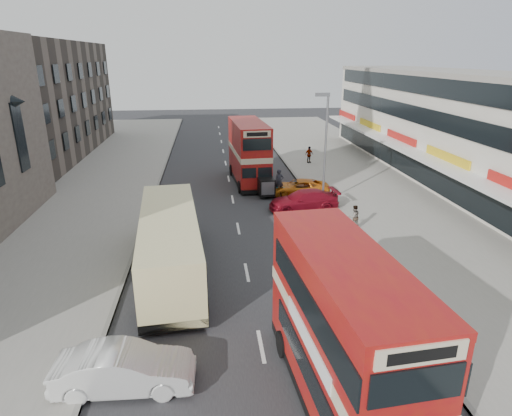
# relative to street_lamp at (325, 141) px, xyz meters

# --- Properties ---
(ground) EXTENTS (160.00, 160.00, 0.00)m
(ground) POSITION_rel_street_lamp_xyz_m (-6.52, -18.00, -4.78)
(ground) COLOR #28282B
(ground) RESTS_ON ground
(road_surface) EXTENTS (12.00, 90.00, 0.01)m
(road_surface) POSITION_rel_street_lamp_xyz_m (-6.52, 2.00, -4.78)
(road_surface) COLOR #28282B
(road_surface) RESTS_ON ground
(pavement_right) EXTENTS (12.00, 90.00, 0.15)m
(pavement_right) POSITION_rel_street_lamp_xyz_m (5.48, 2.00, -4.71)
(pavement_right) COLOR gray
(pavement_right) RESTS_ON ground
(pavement_left) EXTENTS (12.00, 90.00, 0.15)m
(pavement_left) POSITION_rel_street_lamp_xyz_m (-18.52, 2.00, -4.71)
(pavement_left) COLOR gray
(pavement_left) RESTS_ON ground
(kerb_left) EXTENTS (0.20, 90.00, 0.16)m
(kerb_left) POSITION_rel_street_lamp_xyz_m (-12.62, 2.00, -4.71)
(kerb_left) COLOR gray
(kerb_left) RESTS_ON ground
(kerb_right) EXTENTS (0.20, 90.00, 0.16)m
(kerb_right) POSITION_rel_street_lamp_xyz_m (-0.42, 2.00, -4.71)
(kerb_right) COLOR gray
(kerb_right) RESTS_ON ground
(brick_terrace) EXTENTS (14.00, 28.00, 12.00)m
(brick_terrace) POSITION_rel_street_lamp_xyz_m (-28.52, 20.00, 1.22)
(brick_terrace) COLOR #66594C
(brick_terrace) RESTS_ON ground
(commercial_row) EXTENTS (9.90, 46.20, 9.30)m
(commercial_row) POSITION_rel_street_lamp_xyz_m (13.42, 4.00, -0.09)
(commercial_row) COLOR beige
(commercial_row) RESTS_ON ground
(street_lamp) EXTENTS (1.00, 0.20, 8.12)m
(street_lamp) POSITION_rel_street_lamp_xyz_m (0.00, 0.00, 0.00)
(street_lamp) COLOR slate
(street_lamp) RESTS_ON ground
(bus_main) EXTENTS (3.15, 9.10, 4.97)m
(bus_main) POSITION_rel_street_lamp_xyz_m (-4.42, -19.02, -2.17)
(bus_main) COLOR black
(bus_main) RESTS_ON ground
(bus_second) EXTENTS (3.10, 9.31, 5.09)m
(bus_second) POSITION_rel_street_lamp_xyz_m (-4.78, 6.59, -2.10)
(bus_second) COLOR black
(bus_second) RESTS_ON ground
(coach) EXTENTS (3.69, 11.12, 2.89)m
(coach) POSITION_rel_street_lamp_xyz_m (-10.34, -9.59, -3.08)
(coach) COLOR black
(coach) RESTS_ON ground
(car_left_front) EXTENTS (4.65, 1.77, 1.51)m
(car_left_front) POSITION_rel_street_lamp_xyz_m (-11.28, -17.64, -4.03)
(car_left_front) COLOR silver
(car_left_front) RESTS_ON ground
(car_right_a) EXTENTS (5.15, 2.48, 1.45)m
(car_right_a) POSITION_rel_street_lamp_xyz_m (-1.58, -0.98, -4.06)
(car_right_a) COLOR maroon
(car_right_a) RESTS_ON ground
(car_right_b) EXTENTS (4.86, 2.59, 1.30)m
(car_right_b) POSITION_rel_street_lamp_xyz_m (-1.21, 2.36, -4.13)
(car_right_b) COLOR orange
(car_right_b) RESTS_ON ground
(pedestrian_near) EXTENTS (0.64, 0.50, 1.56)m
(pedestrian_near) POSITION_rel_street_lamp_xyz_m (0.74, -5.11, -3.86)
(pedestrian_near) COLOR gray
(pedestrian_near) RESTS_ON pavement_right
(pedestrian_far) EXTENTS (1.07, 0.77, 1.69)m
(pedestrian_far) POSITION_rel_street_lamp_xyz_m (1.95, 12.66, -3.79)
(pedestrian_far) COLOR gray
(pedestrian_far) RESTS_ON pavement_right
(cyclist) EXTENTS (0.72, 1.89, 2.24)m
(cyclist) POSITION_rel_street_lamp_xyz_m (-2.87, 2.11, -4.03)
(cyclist) COLOR gray
(cyclist) RESTS_ON ground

